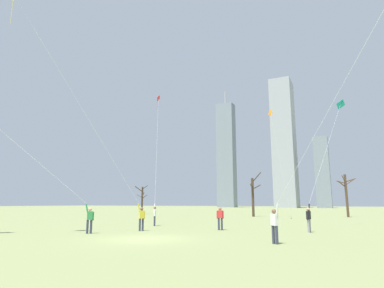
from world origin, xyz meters
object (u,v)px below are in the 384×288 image
(kite_flyer_midfield_left_red, at_px, (156,188))
(distant_kite_low_near_trees_orange, at_px, (272,119))
(kite_flyer_midfield_right_purple, at_px, (58,188))
(kite_flyer_foreground_right_pink, at_px, (301,174))
(bare_tree_center, at_px, (346,193))
(bare_tree_far_right_edge, at_px, (142,198))
(bystander_watching_nearby, at_px, (220,217))
(kite_flyer_foreground_left_teal, at_px, (314,199))
(kite_flyer_midfield_center_yellow, at_px, (119,179))
(bare_tree_left_of_center, at_px, (253,195))

(kite_flyer_midfield_left_red, height_order, distant_kite_low_near_trees_orange, kite_flyer_midfield_left_red)
(kite_flyer_midfield_right_purple, xyz_separation_m, kite_flyer_foreground_right_pink, (14.67, 0.63, 0.37))
(kite_flyer_midfield_left_red, height_order, bare_tree_center, kite_flyer_midfield_left_red)
(kite_flyer_foreground_right_pink, distance_m, bare_tree_far_right_edge, 46.25)
(kite_flyer_foreground_right_pink, bearing_deg, bystander_watching_nearby, 133.86)
(kite_flyer_midfield_left_red, relative_size, bystander_watching_nearby, 10.62)
(kite_flyer_foreground_right_pink, relative_size, distant_kite_low_near_trees_orange, 1.07)
(kite_flyer_foreground_left_teal, xyz_separation_m, kite_flyer_foreground_right_pink, (0.29, -8.56, 1.04))
(kite_flyer_midfield_right_purple, bearing_deg, kite_flyer_midfield_left_red, 88.42)
(kite_flyer_midfield_center_yellow, xyz_separation_m, bystander_watching_nearby, (5.65, 4.44, -2.64))
(kite_flyer_midfield_right_purple, relative_size, bare_tree_left_of_center, 1.45)
(bare_tree_left_of_center, relative_size, bare_tree_center, 1.07)
(kite_flyer_midfield_right_purple, bearing_deg, kite_flyer_foreground_left_teal, 32.58)
(bare_tree_far_right_edge, bearing_deg, kite_flyer_midfield_right_purple, -63.46)
(bare_tree_center, bearing_deg, distant_kite_low_near_trees_orange, -143.34)
(kite_flyer_midfield_center_yellow, height_order, distant_kite_low_near_trees_orange, kite_flyer_midfield_center_yellow)
(kite_flyer_foreground_left_teal, xyz_separation_m, kite_flyer_midfield_right_purple, (-14.38, -9.19, 0.67))
(bare_tree_left_of_center, bearing_deg, bare_tree_far_right_edge, 172.85)
(distant_kite_low_near_trees_orange, distance_m, bare_tree_far_right_edge, 27.53)
(kite_flyer_foreground_right_pink, bearing_deg, bare_tree_far_right_edge, 133.38)
(bare_tree_center, bearing_deg, kite_flyer_midfield_center_yellow, -113.19)
(bare_tree_far_right_edge, height_order, bare_tree_left_of_center, bare_tree_left_of_center)
(kite_flyer_foreground_left_teal, distance_m, bare_tree_left_of_center, 24.67)
(kite_flyer_midfield_right_purple, height_order, distant_kite_low_near_trees_orange, distant_kite_low_near_trees_orange)
(kite_flyer_foreground_right_pink, bearing_deg, kite_flyer_midfield_center_yellow, 168.94)
(kite_flyer_midfield_left_red, height_order, bystander_watching_nearby, kite_flyer_midfield_left_red)
(kite_flyer_midfield_left_red, xyz_separation_m, kite_flyer_foreground_right_pink, (14.36, -10.44, -0.07))
(kite_flyer_midfield_right_purple, distance_m, kite_flyer_foreground_right_pink, 14.68)
(kite_flyer_midfield_left_red, distance_m, bare_tree_left_of_center, 20.86)
(kite_flyer_midfield_left_red, relative_size, kite_flyer_midfield_center_yellow, 1.11)
(bystander_watching_nearby, relative_size, distant_kite_low_near_trees_orange, 0.11)
(bare_tree_left_of_center, bearing_deg, bare_tree_center, 17.27)
(kite_flyer_foreground_right_pink, xyz_separation_m, bare_tree_left_of_center, (-10.59, 30.96, -0.18))
(kite_flyer_foreground_left_teal, height_order, bare_tree_far_right_edge, kite_flyer_foreground_left_teal)
(kite_flyer_foreground_left_teal, bearing_deg, bare_tree_far_right_edge, 141.48)
(kite_flyer_midfield_right_purple, bearing_deg, kite_flyer_midfield_center_yellow, 50.91)
(kite_flyer_midfield_center_yellow, xyz_separation_m, bare_tree_center, (13.87, 32.38, -0.28))
(kite_flyer_foreground_left_teal, bearing_deg, bare_tree_left_of_center, 114.70)
(kite_flyer_midfield_left_red, relative_size, bare_tree_left_of_center, 2.72)
(bystander_watching_nearby, height_order, bare_tree_center, bare_tree_center)
(bare_tree_center, bearing_deg, bare_tree_far_right_edge, -178.02)
(kite_flyer_midfield_left_red, relative_size, bare_tree_far_right_edge, 3.42)
(kite_flyer_midfield_left_red, bearing_deg, kite_flyer_midfield_right_purple, -91.58)
(kite_flyer_midfield_right_purple, height_order, bare_tree_left_of_center, kite_flyer_midfield_right_purple)
(kite_flyer_midfield_right_purple, xyz_separation_m, distant_kite_low_near_trees_orange, (7.75, 29.02, 10.59))
(bare_tree_center, bearing_deg, kite_flyer_midfield_left_red, -123.36)
(kite_flyer_foreground_left_teal, relative_size, kite_flyer_midfield_center_yellow, 0.72)
(kite_flyer_foreground_right_pink, height_order, bare_tree_far_right_edge, kite_flyer_foreground_right_pink)
(kite_flyer_midfield_right_purple, distance_m, bare_tree_far_right_edge, 38.28)
(distant_kite_low_near_trees_orange, distance_m, bare_tree_center, 14.74)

